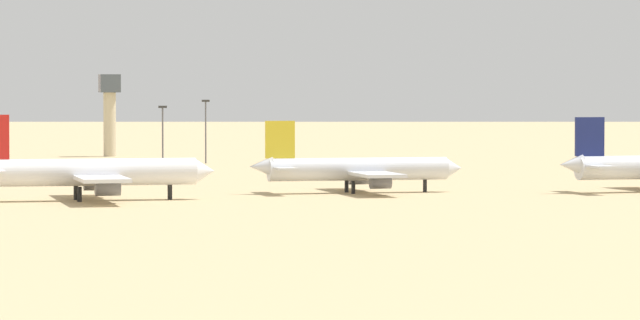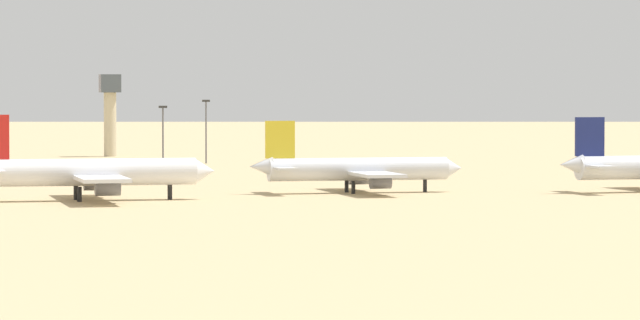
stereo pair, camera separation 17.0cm
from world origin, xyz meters
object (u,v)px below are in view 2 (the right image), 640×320
(parked_jet_yellow_4, at_px, (356,169))
(light_pole_mid, at_px, (163,132))
(parked_jet_red_3, at_px, (85,173))
(light_pole_east, at_px, (206,126))
(control_tower, at_px, (110,107))

(parked_jet_yellow_4, relative_size, light_pole_mid, 2.66)
(parked_jet_red_3, relative_size, light_pole_east, 2.74)
(parked_jet_red_3, distance_m, light_pole_mid, 112.39)
(parked_jet_red_3, bearing_deg, parked_jet_yellow_4, 14.06)
(control_tower, distance_m, light_pole_mid, 84.86)
(light_pole_mid, height_order, light_pole_east, light_pole_east)
(parked_jet_yellow_4, bearing_deg, parked_jet_red_3, -165.93)
(control_tower, relative_size, light_pole_mid, 1.53)
(parked_jet_red_3, xyz_separation_m, light_pole_east, (44.23, 142.92, 4.21))
(parked_jet_yellow_4, bearing_deg, light_pole_mid, 100.52)
(parked_jet_red_3, bearing_deg, light_pole_east, 72.82)
(parked_jet_yellow_4, relative_size, control_tower, 1.74)
(light_pole_mid, bearing_deg, parked_jet_red_3, -104.87)
(parked_jet_yellow_4, bearing_deg, control_tower, 95.92)
(control_tower, distance_m, light_pole_east, 53.08)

